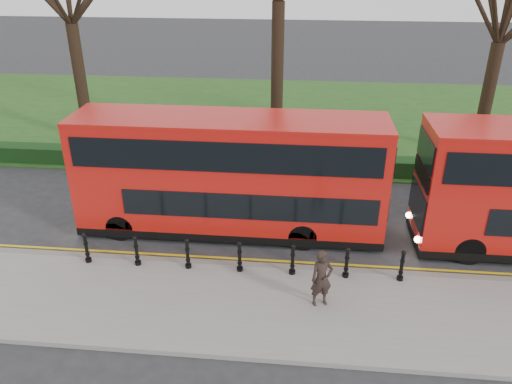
# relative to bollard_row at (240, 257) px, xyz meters

# --- Properties ---
(ground) EXTENTS (120.00, 120.00, 0.00)m
(ground) POSITION_rel_bollard_row_xyz_m (-1.59, 1.35, -0.65)
(ground) COLOR #28282B
(ground) RESTS_ON ground
(pavement) EXTENTS (60.00, 4.00, 0.15)m
(pavement) POSITION_rel_bollard_row_xyz_m (-1.59, -1.65, -0.58)
(pavement) COLOR gray
(pavement) RESTS_ON ground
(kerb) EXTENTS (60.00, 0.25, 0.16)m
(kerb) POSITION_rel_bollard_row_xyz_m (-1.59, 0.35, -0.58)
(kerb) COLOR slate
(kerb) RESTS_ON ground
(grass_verge) EXTENTS (60.00, 18.00, 0.06)m
(grass_verge) POSITION_rel_bollard_row_xyz_m (-1.59, 16.35, -0.62)
(grass_verge) COLOR #234918
(grass_verge) RESTS_ON ground
(hedge) EXTENTS (60.00, 0.90, 0.80)m
(hedge) POSITION_rel_bollard_row_xyz_m (-1.59, 8.15, -0.25)
(hedge) COLOR black
(hedge) RESTS_ON ground
(yellow_line_outer) EXTENTS (60.00, 0.10, 0.01)m
(yellow_line_outer) POSITION_rel_bollard_row_xyz_m (-1.59, 0.65, -0.64)
(yellow_line_outer) COLOR yellow
(yellow_line_outer) RESTS_ON ground
(yellow_line_inner) EXTENTS (60.00, 0.10, 0.01)m
(yellow_line_inner) POSITION_rel_bollard_row_xyz_m (-1.59, 0.85, -0.64)
(yellow_line_inner) COLOR yellow
(yellow_line_inner) RESTS_ON ground
(tree_right) EXTENTS (6.26, 6.26, 9.79)m
(tree_right) POSITION_rel_bollard_row_xyz_m (10.41, 11.35, 6.45)
(tree_right) COLOR black
(tree_right) RESTS_ON ground
(bollard_row) EXTENTS (9.99, 0.15, 1.00)m
(bollard_row) POSITION_rel_bollard_row_xyz_m (0.00, 0.00, 0.00)
(bollard_row) COLOR black
(bollard_row) RESTS_ON pavement
(bus_lead) EXTENTS (10.64, 2.44, 4.23)m
(bus_lead) POSITION_rel_bollard_row_xyz_m (-0.68, 2.74, 1.48)
(bus_lead) COLOR red
(bus_lead) RESTS_ON ground
(pedestrian) EXTENTS (0.72, 0.59, 1.72)m
(pedestrian) POSITION_rel_bollard_row_xyz_m (2.48, -1.37, 0.36)
(pedestrian) COLOR black
(pedestrian) RESTS_ON pavement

